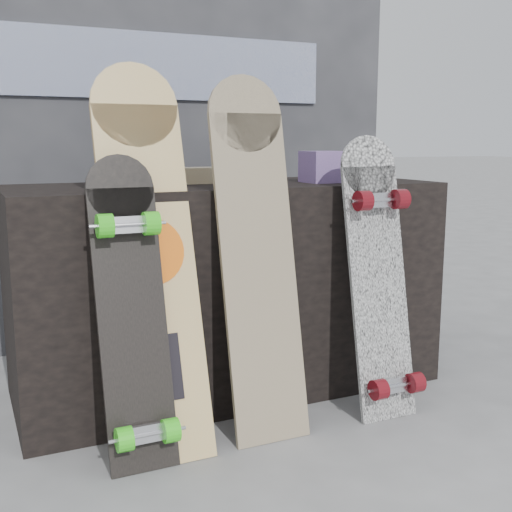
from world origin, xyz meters
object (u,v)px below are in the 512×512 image
longboard_geisha (149,246)px  longboard_celtic (257,245)px  longboard_cascadia (380,274)px  vendor_table (228,287)px  skateboard_dark (132,308)px

longboard_geisha → longboard_celtic: longboard_geisha is taller
longboard_geisha → longboard_cascadia: bearing=-8.0°
vendor_table → longboard_geisha: (-0.39, -0.33, 0.24)m
vendor_table → longboard_celtic: longboard_celtic is taller
longboard_cascadia → skateboard_dark: size_ratio=1.06×
longboard_geisha → longboard_celtic: 0.35m
vendor_table → longboard_celtic: bearing=-97.7°
longboard_geisha → skateboard_dark: 0.21m
longboard_celtic → skateboard_dark: size_ratio=1.27×
vendor_table → skateboard_dark: (-0.48, -0.42, 0.07)m
longboard_geisha → skateboard_dark: size_ratio=1.31×
longboard_celtic → longboard_geisha: bearing=172.1°
longboard_geisha → skateboard_dark: longboard_geisha is taller
vendor_table → skateboard_dark: skateboard_dark is taller
longboard_geisha → vendor_table: bearing=39.9°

